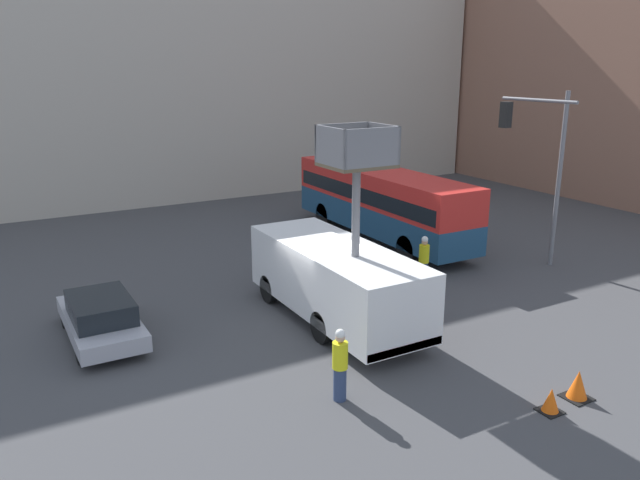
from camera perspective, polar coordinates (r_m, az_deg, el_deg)
ground_plane at (r=20.09m, az=-0.25°, el=-7.35°), size 120.00×120.00×0.00m
building_backdrop_far at (r=40.71m, az=-17.36°, el=15.56°), size 44.00×10.00×16.23m
utility_truck at (r=19.44m, az=1.48°, el=-3.34°), size 2.52×7.32×6.27m
city_bus at (r=28.72m, az=5.67°, el=3.75°), size 2.49×11.06×3.20m
traffic_light_pole at (r=25.19m, az=19.71°, el=7.46°), size 3.57×3.32×6.90m
road_worker_near_truck at (r=15.31m, az=1.84°, el=-11.33°), size 0.38×0.38×1.87m
road_worker_directing at (r=23.25m, az=9.47°, el=-1.84°), size 0.38×0.38×1.84m
traffic_cone_near_truck at (r=16.87m, az=22.51°, el=-12.18°), size 0.64×0.64×0.74m
traffic_cone_mid_road at (r=16.09m, az=20.36°, el=-13.64°), size 0.53×0.53×0.60m
parked_car_curbside at (r=19.61m, az=-19.40°, el=-6.69°), size 1.88×4.42×1.38m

